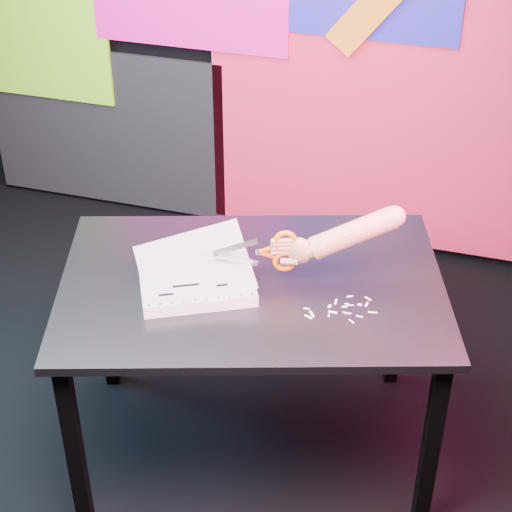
% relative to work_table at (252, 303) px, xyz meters
% --- Properties ---
extents(room, '(3.01, 3.01, 2.71)m').
position_rel_work_table_xyz_m(room, '(-0.50, -0.00, 0.69)').
color(room, black).
rests_on(room, ground).
extents(backdrop, '(2.88, 0.05, 2.08)m').
position_rel_work_table_xyz_m(backdrop, '(-0.44, 1.46, 0.29)').
color(backdrop, red).
rests_on(backdrop, ground).
extents(work_table, '(1.45, 1.17, 0.75)m').
position_rel_work_table_xyz_m(work_table, '(0.00, 0.00, 0.00)').
color(work_table, black).
rests_on(work_table, ground).
extents(printout_stack, '(0.44, 0.40, 0.19)m').
position_rel_work_table_xyz_m(printout_stack, '(-0.16, -0.09, 0.11)').
color(printout_stack, white).
rests_on(printout_stack, work_table).
extents(scissors, '(0.26, 0.11, 0.15)m').
position_rel_work_table_xyz_m(scissors, '(0.08, 0.02, 0.21)').
color(scissors, silver).
rests_on(scissors, printout_stack).
extents(hand_forearm, '(0.39, 0.19, 0.19)m').
position_rel_work_table_xyz_m(hand_forearm, '(0.28, 0.10, 0.26)').
color(hand_forearm, '#B37958').
rests_on(hand_forearm, work_table).
extents(paper_clippings, '(0.23, 0.16, 0.00)m').
position_rel_work_table_xyz_m(paper_clippings, '(0.31, -0.06, 0.09)').
color(paper_clippings, silver).
rests_on(paper_clippings, work_table).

